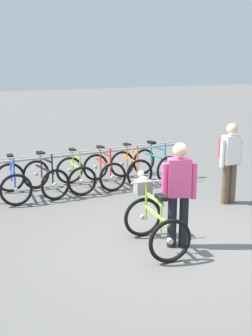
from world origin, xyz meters
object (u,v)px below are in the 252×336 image
Objects in this scene: racked_bike_lime at (76,174)px; person_with_featured_bike at (179,191)px; racked_bike_black at (45,178)px; featured_bicycle at (153,216)px; pedestrian_with_backpack at (230,158)px; racked_bike_orange at (130,167)px; racked_bike_blue at (13,182)px; racked_bike_teal at (155,164)px; racked_bike_red at (104,170)px.

person_with_featured_bike reaches higher than racked_bike_lime.
featured_bicycle reaches higher than racked_bike_black.
racked_bike_orange is at bearing 112.48° from pedestrian_with_backpack.
racked_bike_lime is 0.72× the size of person_with_featured_bike.
racked_bike_blue is 4.02m from person_with_featured_bike.
featured_bicycle is (1.29, -3.42, 0.12)m from racked_bike_blue.
person_with_featured_bike is (0.32, -0.23, 0.42)m from featured_bicycle.
featured_bicycle is (0.59, -3.40, 0.12)m from racked_bike_black.
racked_bike_black and racked_bike_teal have the same top height.
racked_bike_red is 0.68× the size of person_with_featured_bike.
racked_bike_lime and racked_bike_red have the same top height.
person_with_featured_bike is (-0.50, -3.59, 0.54)m from racked_bike_red.
racked_bike_blue and racked_bike_lime have the same top height.
racked_bike_blue is 3.50m from racked_bike_teal.
racked_bike_red is (0.70, -0.02, -0.00)m from racked_bike_lime.
racked_bike_blue is 1.40m from racked_bike_lime.
racked_bike_orange is 0.71× the size of pedestrian_with_backpack.
person_with_featured_bike and pedestrian_with_backpack have the same top height.
featured_bicycle is 2.71m from pedestrian_with_backpack.
featured_bicycle is at bearing -114.38° from racked_bike_orange.
racked_bike_blue and racked_bike_red have the same top height.
racked_bike_red is 3.66m from person_with_featured_bike.
racked_bike_orange is at bearing -1.67° from racked_bike_blue.
featured_bicycle is at bearing -157.71° from pedestrian_with_backpack.
racked_bike_blue is 0.95× the size of featured_bicycle.
racked_bike_teal is at bearing -1.67° from racked_bike_blue.
racked_bike_orange is 0.70m from racked_bike_teal.
person_with_featured_bike is (1.60, -3.65, 0.54)m from racked_bike_blue.
racked_bike_red is at bearing -1.67° from racked_bike_lime.
featured_bicycle is 0.58m from person_with_featured_bike.
racked_bike_black is at bearing 99.77° from featured_bicycle.
pedestrian_with_backpack is at bearing 29.97° from person_with_featured_bike.
racked_bike_blue is 2.80m from racked_bike_orange.
racked_bike_teal is at bearing -1.67° from racked_bike_lime.
racked_bike_black is 1.00× the size of racked_bike_orange.
featured_bicycle is at bearing 144.02° from person_with_featured_bike.
racked_bike_orange is at bearing -1.67° from racked_bike_red.
racked_bike_lime is (0.70, -0.02, 0.00)m from racked_bike_black.
pedestrian_with_backpack reaches higher than racked_bike_orange.
pedestrian_with_backpack is at bearing -32.62° from racked_bike_blue.
person_with_featured_bike is at bearing -66.31° from racked_bike_blue.
racked_bike_teal is 0.68× the size of person_with_featured_bike.
racked_bike_blue is 0.70m from racked_bike_black.
racked_bike_teal is (3.50, -0.10, 0.00)m from racked_bike_blue.
racked_bike_red is at bearing 178.33° from racked_bike_orange.
racked_bike_teal is (0.70, -0.02, -0.00)m from racked_bike_orange.
racked_bike_lime is 1.07× the size of racked_bike_teal.
racked_bike_lime is at bearing 93.21° from person_with_featured_bike.
racked_bike_red and racked_bike_teal have the same top height.
featured_bicycle is 0.76× the size of person_with_featured_bike.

